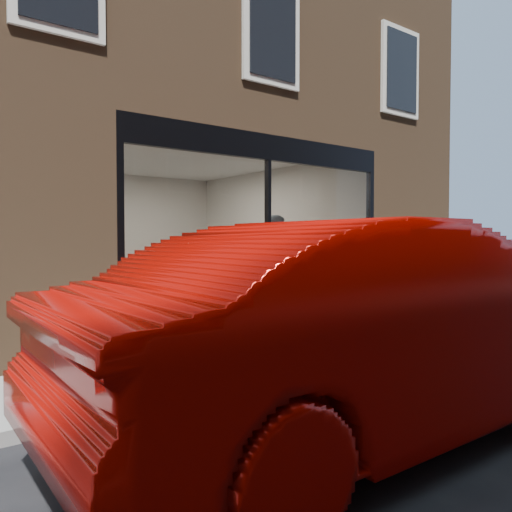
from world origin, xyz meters
TOP-DOWN VIEW (x-y plane):
  - ground at (0.00, 0.00)m, footprint 120.00×120.00m
  - sidewalk_near at (0.00, 1.00)m, footprint 40.00×2.00m
  - kerb_near at (0.00, -0.05)m, footprint 40.00×0.10m
  - host_building_pier_right at (3.75, 8.00)m, footprint 2.50×12.00m
  - host_building_backfill at (0.00, 11.00)m, footprint 5.00×6.00m
  - cafe_floor at (0.00, 5.00)m, footprint 6.00×6.00m
  - cafe_ceiling at (0.00, 5.00)m, footprint 6.00×6.00m
  - cafe_wall_back at (0.00, 7.99)m, footprint 5.00×0.00m
  - cafe_wall_left at (-2.49, 5.00)m, footprint 0.00×6.00m
  - cafe_wall_right at (2.49, 5.00)m, footprint 0.00×6.00m
  - storefront_kick at (0.00, 2.05)m, footprint 5.00×0.10m
  - storefront_header at (0.00, 2.05)m, footprint 5.00×0.10m
  - storefront_mullion at (0.00, 2.05)m, footprint 0.06×0.10m
  - storefront_glass at (0.00, 2.02)m, footprint 4.80×0.00m
  - banquette at (0.00, 2.45)m, footprint 4.00×0.55m
  - person at (0.62, 2.72)m, footprint 0.85×0.72m
  - cafe_table_left at (-0.74, 3.70)m, footprint 0.73×0.73m
  - cafe_table_right at (0.82, 3.42)m, footprint 0.75×0.75m
  - cafe_chair_left at (-0.46, 3.84)m, footprint 0.47×0.47m
  - wall_poster at (-2.45, 4.98)m, footprint 0.02×0.61m
  - parked_car at (-1.76, -1.57)m, footprint 5.14×1.85m

SIDE VIEW (x-z plane):
  - ground at x=0.00m, z-range 0.00..0.00m
  - sidewalk_near at x=0.00m, z-range 0.00..0.01m
  - cafe_floor at x=0.00m, z-range 0.02..0.02m
  - kerb_near at x=0.00m, z-range 0.00..0.12m
  - storefront_kick at x=0.00m, z-range 0.00..0.30m
  - banquette at x=0.00m, z-range 0.00..0.45m
  - cafe_chair_left at x=-0.46m, z-range 0.22..0.26m
  - cafe_table_left at x=-0.74m, z-range 0.72..0.76m
  - cafe_table_right at x=0.82m, z-range 0.72..0.76m
  - parked_car at x=-1.76m, z-range 0.00..1.69m
  - person at x=0.62m, z-range 0.00..1.98m
  - storefront_mullion at x=0.00m, z-range 0.30..2.80m
  - storefront_glass at x=0.00m, z-range -0.85..3.95m
  - cafe_wall_back at x=0.00m, z-range -0.90..4.10m
  - cafe_wall_left at x=-2.49m, z-range -1.40..4.60m
  - cafe_wall_right at x=2.49m, z-range -1.40..4.60m
  - host_building_pier_right at x=3.75m, z-range 0.00..3.20m
  - host_building_backfill at x=0.00m, z-range 0.00..3.20m
  - wall_poster at x=-2.45m, z-range 1.27..2.08m
  - storefront_header at x=0.00m, z-range 2.80..3.20m
  - cafe_ceiling at x=0.00m, z-range 3.19..3.19m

